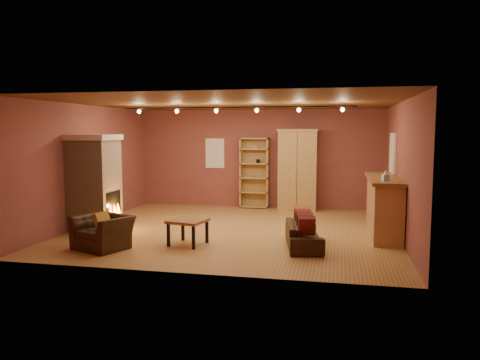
% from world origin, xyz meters
% --- Properties ---
extents(floor, '(7.00, 7.00, 0.00)m').
position_xyz_m(floor, '(0.00, 0.00, 0.00)').
color(floor, olive).
rests_on(floor, ground).
extents(ceiling, '(7.00, 7.00, 0.00)m').
position_xyz_m(ceiling, '(0.00, 0.00, 2.80)').
color(ceiling, brown).
rests_on(ceiling, back_wall).
extents(back_wall, '(7.00, 0.02, 2.80)m').
position_xyz_m(back_wall, '(0.00, 3.25, 1.40)').
color(back_wall, brown).
rests_on(back_wall, floor).
extents(left_wall, '(0.02, 6.50, 2.80)m').
position_xyz_m(left_wall, '(-3.50, 0.00, 1.40)').
color(left_wall, brown).
rests_on(left_wall, floor).
extents(right_wall, '(0.02, 6.50, 2.80)m').
position_xyz_m(right_wall, '(3.50, 0.00, 1.40)').
color(right_wall, brown).
rests_on(right_wall, floor).
extents(fireplace, '(1.01, 0.98, 2.12)m').
position_xyz_m(fireplace, '(-3.04, -0.60, 1.06)').
color(fireplace, tan).
rests_on(fireplace, floor).
extents(back_window, '(0.56, 0.04, 0.86)m').
position_xyz_m(back_window, '(-1.30, 3.23, 1.55)').
color(back_window, white).
rests_on(back_window, back_wall).
extents(bookcase, '(0.82, 0.32, 2.01)m').
position_xyz_m(bookcase, '(-0.10, 3.14, 1.02)').
color(bookcase, tan).
rests_on(bookcase, floor).
extents(armoire, '(1.11, 0.63, 2.25)m').
position_xyz_m(armoire, '(1.14, 2.96, 1.13)').
color(armoire, tan).
rests_on(armoire, floor).
extents(bar_counter, '(0.68, 2.57, 1.23)m').
position_xyz_m(bar_counter, '(3.20, 0.25, 0.62)').
color(bar_counter, tan).
rests_on(bar_counter, floor).
extents(tissue_box, '(0.14, 0.14, 0.21)m').
position_xyz_m(tissue_box, '(3.15, -0.46, 1.32)').
color(tissue_box, '#92D0E9').
rests_on(tissue_box, bar_counter).
extents(right_window, '(0.05, 0.90, 1.00)m').
position_xyz_m(right_window, '(3.47, 1.40, 1.65)').
color(right_window, white).
rests_on(right_window, right_wall).
extents(loveseat, '(0.71, 1.63, 0.70)m').
position_xyz_m(loveseat, '(1.62, -1.18, 0.33)').
color(loveseat, black).
rests_on(loveseat, floor).
extents(armchair, '(1.12, 0.93, 0.84)m').
position_xyz_m(armchair, '(-2.06, -2.10, 0.42)').
color(armchair, black).
rests_on(armchair, floor).
extents(coffee_table, '(0.77, 0.77, 0.50)m').
position_xyz_m(coffee_table, '(-0.59, -1.48, 0.42)').
color(coffee_table, olive).
rests_on(coffee_table, floor).
extents(track_rail, '(5.20, 0.09, 0.13)m').
position_xyz_m(track_rail, '(0.00, 0.20, 2.69)').
color(track_rail, black).
rests_on(track_rail, ceiling).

